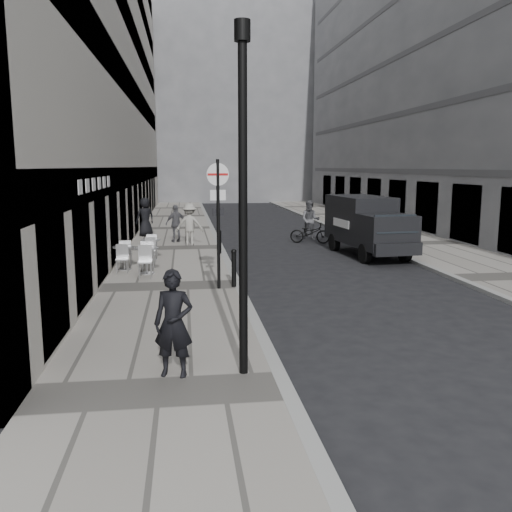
{
  "coord_description": "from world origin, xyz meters",
  "views": [
    {
      "loc": [
        -1.54,
        -5.41,
        3.59
      ],
      "look_at": [
        0.19,
        7.67,
        1.4
      ],
      "focal_mm": 38.0,
      "sensor_mm": 36.0,
      "label": 1
    }
  ],
  "objects_px": {
    "panel_van": "(367,223)",
    "lamppost": "(243,185)",
    "sign_post": "(218,207)",
    "cyclist": "(310,227)",
    "walking_man": "(174,323)"
  },
  "relations": [
    {
      "from": "sign_post",
      "to": "panel_van",
      "type": "distance_m",
      "value": 8.7
    },
    {
      "from": "sign_post",
      "to": "walking_man",
      "type": "bearing_deg",
      "value": -106.88
    },
    {
      "from": "sign_post",
      "to": "panel_van",
      "type": "bearing_deg",
      "value": 35.69
    },
    {
      "from": "panel_van",
      "to": "lamppost",
      "type": "bearing_deg",
      "value": -122.65
    },
    {
      "from": "panel_van",
      "to": "walking_man",
      "type": "bearing_deg",
      "value": -126.79
    },
    {
      "from": "lamppost",
      "to": "panel_van",
      "type": "xyz_separation_m",
      "value": [
        6.36,
        12.32,
        -1.95
      ]
    },
    {
      "from": "panel_van",
      "to": "cyclist",
      "type": "bearing_deg",
      "value": 105.82
    },
    {
      "from": "panel_van",
      "to": "sign_post",
      "type": "bearing_deg",
      "value": -142.91
    },
    {
      "from": "sign_post",
      "to": "lamppost",
      "type": "distance_m",
      "value": 6.56
    },
    {
      "from": "cyclist",
      "to": "sign_post",
      "type": "bearing_deg",
      "value": -98.53
    },
    {
      "from": "walking_man",
      "to": "lamppost",
      "type": "height_order",
      "value": "lamppost"
    },
    {
      "from": "sign_post",
      "to": "lamppost",
      "type": "height_order",
      "value": "lamppost"
    },
    {
      "from": "sign_post",
      "to": "panel_van",
      "type": "height_order",
      "value": "sign_post"
    },
    {
      "from": "panel_van",
      "to": "cyclist",
      "type": "xyz_separation_m",
      "value": [
        -1.45,
        3.75,
        -0.54
      ]
    },
    {
      "from": "sign_post",
      "to": "panel_van",
      "type": "xyz_separation_m",
      "value": [
        6.36,
        5.82,
        -1.13
      ]
    }
  ]
}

